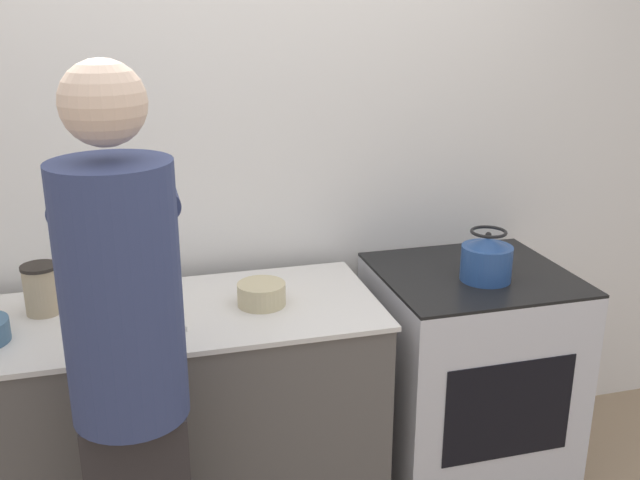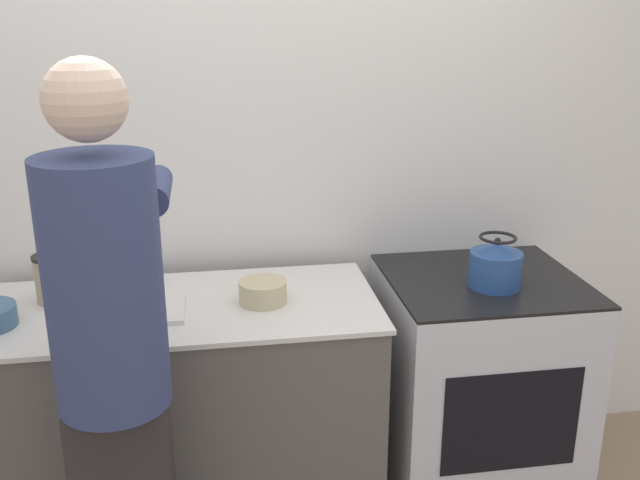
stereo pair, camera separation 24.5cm
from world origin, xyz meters
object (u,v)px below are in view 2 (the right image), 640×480
person (112,355)px  cutting_board (138,312)px  knife (123,308)px  canister_jar (52,278)px  kettle (496,265)px  oven (476,384)px

person → cutting_board: size_ratio=5.67×
cutting_board → knife: 0.06m
cutting_board → canister_jar: canister_jar is taller
canister_jar → kettle: bearing=-5.9°
oven → cutting_board: size_ratio=2.89×
cutting_board → knife: bearing=163.9°
person → knife: size_ratio=8.61×
person → knife: (-0.02, 0.49, -0.07)m
cutting_board → knife: size_ratio=1.52×
oven → kettle: size_ratio=4.64×
oven → kettle: bearing=-86.8°
oven → cutting_board: (-1.29, -0.08, 0.45)m
canister_jar → person: bearing=-66.5°
oven → canister_jar: canister_jar is taller
knife → canister_jar: size_ratio=1.19×
kettle → canister_jar: bearing=174.1°
cutting_board → canister_jar: (-0.31, 0.17, 0.08)m
cutting_board → canister_jar: bearing=151.3°
cutting_board → knife: (-0.05, 0.02, 0.01)m
canister_jar → oven: bearing=-3.1°
knife → canister_jar: canister_jar is taller
oven → knife: (-1.35, -0.07, 0.46)m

